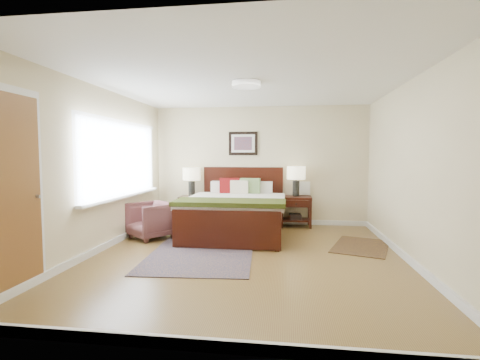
{
  "coord_description": "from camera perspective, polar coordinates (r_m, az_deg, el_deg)",
  "views": [
    {
      "loc": [
        0.56,
        -4.92,
        1.46
      ],
      "look_at": [
        -0.2,
        0.86,
        1.05
      ],
      "focal_mm": 26.0,
      "sensor_mm": 36.0,
      "label": 1
    }
  ],
  "objects": [
    {
      "name": "door",
      "position": [
        4.24,
        -33.68,
        -1.9
      ],
      "size": [
        0.06,
        1.0,
        2.18
      ],
      "color": "silver",
      "rests_on": "ground"
    },
    {
      "name": "window",
      "position": [
        6.26,
        -18.61,
        3.05
      ],
      "size": [
        0.11,
        2.72,
        1.32
      ],
      "color": "silver",
      "rests_on": "left_wall"
    },
    {
      "name": "armchair",
      "position": [
        6.38,
        -14.39,
        -6.39
      ],
      "size": [
        0.97,
        0.97,
        0.64
      ],
      "primitive_type": "imported",
      "rotation": [
        0.0,
        0.0,
        -0.67
      ],
      "color": "brown",
      "rests_on": "ground"
    },
    {
      "name": "bed",
      "position": [
        6.46,
        -0.65,
        -4.08
      ],
      "size": [
        1.82,
        2.22,
        1.19
      ],
      "color": "black",
      "rests_on": "ground"
    },
    {
      "name": "lamp_left",
      "position": [
        7.48,
        -7.95,
        0.64
      ],
      "size": [
        0.37,
        0.37,
        0.61
      ],
      "color": "black",
      "rests_on": "nightstand_left"
    },
    {
      "name": "rug_persian",
      "position": [
        5.33,
        -6.29,
        -11.84
      ],
      "size": [
        1.64,
        2.21,
        0.01
      ],
      "primitive_type": "cube",
      "rotation": [
        0.0,
        0.0,
        0.07
      ],
      "color": "#0B143A",
      "rests_on": "ground"
    },
    {
      "name": "floor",
      "position": [
        5.16,
        1.01,
        -12.4
      ],
      "size": [
        5.0,
        5.0,
        0.0
      ],
      "primitive_type": "plane",
      "color": "brown",
      "rests_on": "ground"
    },
    {
      "name": "ceil_fixture",
      "position": [
        5.05,
        1.05,
        15.5
      ],
      "size": [
        0.44,
        0.44,
        0.08
      ],
      "color": "white",
      "rests_on": "ceiling"
    },
    {
      "name": "lamp_right",
      "position": [
        7.21,
        9.2,
        0.79
      ],
      "size": [
        0.37,
        0.37,
        0.61
      ],
      "color": "black",
      "rests_on": "nightstand_right"
    },
    {
      "name": "right_wall",
      "position": [
        5.21,
        26.46,
        1.29
      ],
      "size": [
        0.04,
        5.0,
        2.5
      ],
      "primitive_type": "cube",
      "color": "beige",
      "rests_on": "ground"
    },
    {
      "name": "nightstand_right",
      "position": [
        7.26,
        9.14,
        -4.53
      ],
      "size": [
        0.63,
        0.47,
        0.62
      ],
      "color": "black",
      "rests_on": "ground"
    },
    {
      "name": "rug_navy",
      "position": [
        6.0,
        19.25,
        -10.22
      ],
      "size": [
        1.14,
        1.39,
        0.01
      ],
      "primitive_type": "cube",
      "rotation": [
        0.0,
        0.0,
        -0.33
      ],
      "color": "black",
      "rests_on": "ground"
    },
    {
      "name": "back_wall",
      "position": [
        7.45,
        3.22,
        2.4
      ],
      "size": [
        4.5,
        0.04,
        2.5
      ],
      "primitive_type": "cube",
      "color": "beige",
      "rests_on": "ground"
    },
    {
      "name": "wall_art",
      "position": [
        7.45,
        0.52,
        6.02
      ],
      "size": [
        0.62,
        0.05,
        0.5
      ],
      "color": "black",
      "rests_on": "back_wall"
    },
    {
      "name": "left_wall",
      "position": [
        5.67,
        -22.19,
        1.61
      ],
      "size": [
        0.04,
        5.0,
        2.5
      ],
      "primitive_type": "cube",
      "color": "beige",
      "rests_on": "ground"
    },
    {
      "name": "nightstand_left",
      "position": [
        7.51,
        -7.96,
        -3.63
      ],
      "size": [
        0.49,
        0.44,
        0.59
      ],
      "color": "black",
      "rests_on": "ground"
    },
    {
      "name": "ceiling",
      "position": [
        5.06,
        1.05,
        15.88
      ],
      "size": [
        4.5,
        5.0,
        0.02
      ],
      "primitive_type": "cube",
      "color": "white",
      "rests_on": "back_wall"
    },
    {
      "name": "front_wall",
      "position": [
        2.49,
        -5.52,
        -0.79
      ],
      "size": [
        4.5,
        0.04,
        2.5
      ],
      "primitive_type": "cube",
      "color": "beige",
      "rests_on": "ground"
    }
  ]
}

